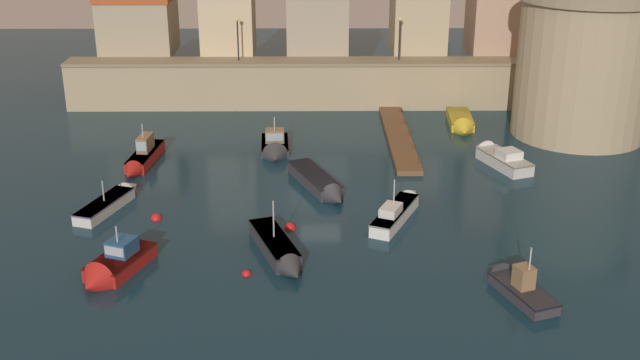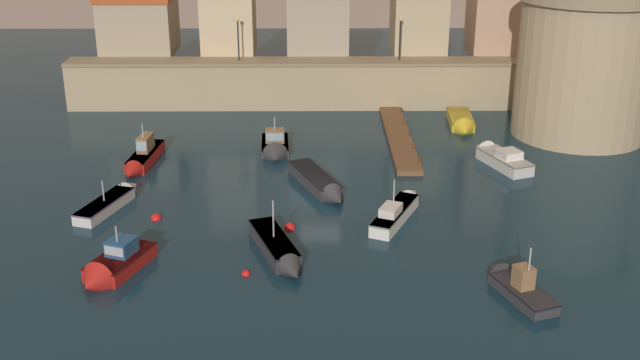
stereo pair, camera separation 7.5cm
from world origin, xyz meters
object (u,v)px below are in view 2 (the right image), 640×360
at_px(quay_lamp_1, 400,32).
at_px(moored_boat_0, 112,266).
at_px(moored_boat_2, 320,184).
at_px(mooring_buoy_1, 156,219).
at_px(moored_boat_1, 113,200).
at_px(moored_boat_8, 399,209).
at_px(quay_lamp_0, 238,32).
at_px(moored_boat_3, 275,148).
at_px(moored_boat_7, 514,284).
at_px(fortress_tower, 584,63).
at_px(moored_boat_4, 279,251).
at_px(mooring_buoy_0, 246,274).
at_px(mooring_buoy_2, 290,229).
at_px(moored_boat_5, 142,158).
at_px(moored_boat_6, 498,157).
at_px(moored_boat_9, 462,123).

bearing_deg(quay_lamp_1, moored_boat_0, -119.85).
xyz_separation_m(moored_boat_2, mooring_buoy_1, (-9.48, -4.29, -0.42)).
bearing_deg(moored_boat_1, moored_boat_8, -77.74).
bearing_deg(mooring_buoy_1, quay_lamp_0, 82.81).
xyz_separation_m(moored_boat_1, moored_boat_3, (9.26, 9.26, 0.02)).
distance_m(moored_boat_7, moored_boat_8, 9.83).
relative_size(quay_lamp_1, moored_boat_8, 0.53).
bearing_deg(fortress_tower, moored_boat_2, -150.43).
height_order(moored_boat_1, moored_boat_8, moored_boat_8).
height_order(moored_boat_4, moored_boat_7, moored_boat_4).
bearing_deg(moored_boat_3, mooring_buoy_0, -4.89).
bearing_deg(mooring_buoy_2, moored_boat_0, -148.02).
bearing_deg(quay_lamp_1, moored_boat_3, -129.89).
xyz_separation_m(moored_boat_5, mooring_buoy_0, (8.27, -15.63, -0.54)).
height_order(quay_lamp_1, mooring_buoy_0, quay_lamp_1).
bearing_deg(moored_boat_4, fortress_tower, 113.70).
distance_m(moored_boat_4, moored_boat_7, 11.83).
bearing_deg(quay_lamp_1, moored_boat_7, -85.61).
height_order(fortress_tower, quay_lamp_0, fortress_tower).
height_order(fortress_tower, moored_boat_0, fortress_tower).
height_order(quay_lamp_1, moored_boat_1, quay_lamp_1).
xyz_separation_m(moored_boat_4, moored_boat_6, (14.37, 14.06, 0.04)).
distance_m(moored_boat_2, mooring_buoy_0, 11.66).
relative_size(moored_boat_2, moored_boat_5, 1.05).
relative_size(moored_boat_9, mooring_buoy_0, 13.25).
bearing_deg(moored_boat_2, fortress_tower, 97.38).
distance_m(moored_boat_1, mooring_buoy_1, 3.53).
relative_size(quay_lamp_1, mooring_buoy_2, 5.34).
xyz_separation_m(moored_boat_0, moored_boat_1, (-2.03, 8.70, -0.12)).
relative_size(moored_boat_1, moored_boat_5, 0.93).
distance_m(moored_boat_0, moored_boat_3, 19.37).
distance_m(quay_lamp_1, moored_boat_7, 32.10).
xyz_separation_m(moored_boat_2, moored_boat_7, (9.09, -12.80, -0.02)).
bearing_deg(mooring_buoy_0, moored_boat_7, -7.85).
relative_size(moored_boat_9, mooring_buoy_2, 9.21).
bearing_deg(mooring_buoy_0, moored_boat_5, 117.87).
bearing_deg(moored_boat_6, moored_boat_0, 104.08).
bearing_deg(moored_boat_8, moored_boat_2, 71.77).
bearing_deg(moored_boat_5, mooring_buoy_2, 50.31).
bearing_deg(mooring_buoy_2, mooring_buoy_0, -110.59).
height_order(quay_lamp_1, mooring_buoy_2, quay_lamp_1).
xyz_separation_m(moored_boat_7, moored_boat_9, (2.00, 25.53, -0.04)).
bearing_deg(moored_boat_9, moored_boat_2, -37.27).
distance_m(fortress_tower, moored_boat_5, 32.53).
bearing_deg(moored_boat_9, moored_boat_8, -17.64).
relative_size(moored_boat_0, mooring_buoy_0, 11.38).
xyz_separation_m(quay_lamp_0, mooring_buoy_0, (2.81, -29.68, -6.35)).
bearing_deg(moored_boat_2, moored_boat_9, 116.77).
xyz_separation_m(moored_boat_4, mooring_buoy_0, (-1.56, -1.72, -0.45)).
relative_size(quay_lamp_1, moored_boat_5, 0.53).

